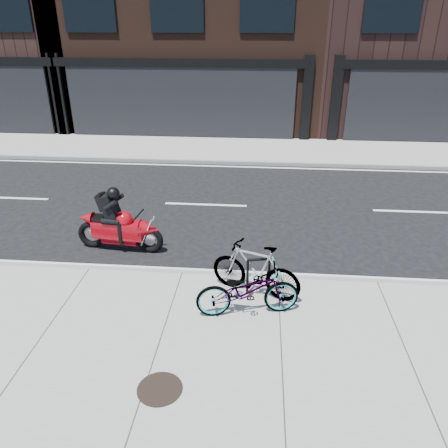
# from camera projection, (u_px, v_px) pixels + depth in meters

# --- Properties ---
(ground) EXTENTS (120.00, 120.00, 0.00)m
(ground) POSITION_uv_depth(u_px,v_px,m) (196.00, 236.00, 10.98)
(ground) COLOR black
(ground) RESTS_ON ground
(sidewalk_near) EXTENTS (60.00, 6.00, 0.13)m
(sidewalk_near) POSITION_uv_depth(u_px,v_px,m) (147.00, 384.00, 6.46)
(sidewalk_near) COLOR gray
(sidewalk_near) RESTS_ON ground
(sidewalk_far) EXTENTS (60.00, 3.50, 0.13)m
(sidewalk_far) POSITION_uv_depth(u_px,v_px,m) (223.00, 149.00, 17.93)
(sidewalk_far) COLOR gray
(sidewalk_far) RESTS_ON ground
(bike_rack) EXTENTS (0.46, 0.13, 0.78)m
(bike_rack) POSITION_uv_depth(u_px,v_px,m) (258.00, 273.00, 8.27)
(bike_rack) COLOR black
(bike_rack) RESTS_ON sidewalk_near
(bicycle_front) EXTENTS (1.93, 0.99, 0.97)m
(bicycle_front) POSITION_uv_depth(u_px,v_px,m) (248.00, 290.00, 7.70)
(bicycle_front) COLOR gray
(bicycle_front) RESTS_ON sidewalk_near
(bicycle_rear) EXTENTS (1.85, 1.10, 1.07)m
(bicycle_rear) POSITION_uv_depth(u_px,v_px,m) (256.00, 269.00, 8.24)
(bicycle_rear) COLOR gray
(bicycle_rear) RESTS_ON sidewalk_near
(motorcycle) EXTENTS (2.10, 0.62, 1.57)m
(motorcycle) POSITION_uv_depth(u_px,v_px,m) (123.00, 225.00, 10.05)
(motorcycle) COLOR black
(motorcycle) RESTS_ON ground
(manhole_cover) EXTENTS (0.86, 0.86, 0.02)m
(manhole_cover) POSITION_uv_depth(u_px,v_px,m) (160.00, 389.00, 6.28)
(manhole_cover) COLOR black
(manhole_cover) RESTS_ON sidewalk_near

